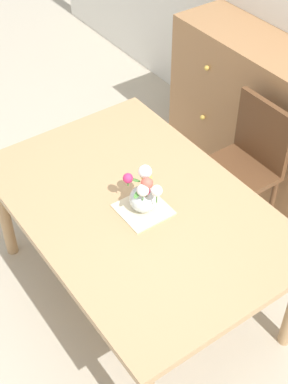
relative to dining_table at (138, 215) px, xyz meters
The scene contains 6 objects.
ground_plane 0.65m from the dining_table, ahead, with size 12.00×12.00×0.00m, color #B7AD99.
dining_table is the anchor object (origin of this frame).
chair_far 0.91m from the dining_table, 97.12° to the left, with size 0.42×0.42×0.90m.
dresser 1.42m from the dining_table, 109.23° to the left, with size 1.40×0.47×1.00m.
placemat 0.10m from the dining_table, ahead, with size 0.24×0.24×0.01m, color beige.
flower_vase 0.20m from the dining_table, ahead, with size 0.23×0.17×0.25m.
Camera 1 is at (1.66, -1.13, 2.67)m, focal length 51.67 mm.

